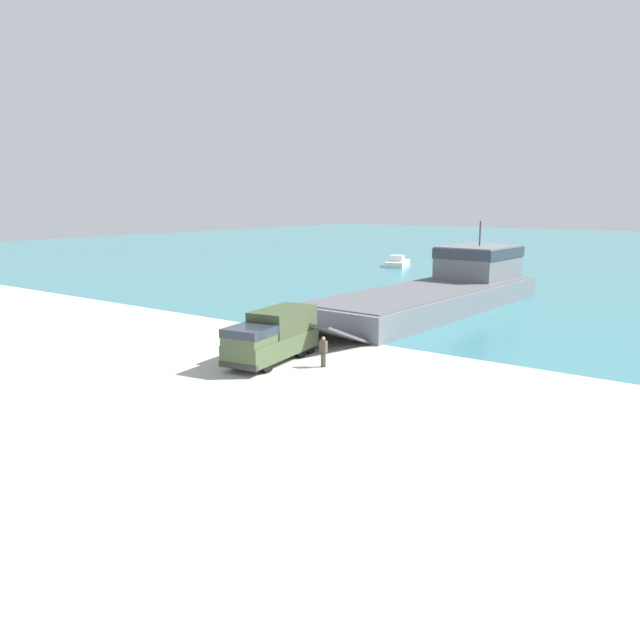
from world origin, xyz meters
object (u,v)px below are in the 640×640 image
(military_truck, at_px, (272,335))
(mooring_bollard, at_px, (292,326))
(moored_boat_b, at_px, (397,262))
(landing_craft, at_px, (444,287))
(soldier_on_ramp, at_px, (323,349))

(military_truck, relative_size, mooring_bollard, 8.50)
(military_truck, height_order, mooring_bollard, military_truck)
(military_truck, bearing_deg, moored_boat_b, -166.58)
(military_truck, bearing_deg, mooring_bollard, -157.55)
(mooring_bollard, bearing_deg, landing_craft, 76.49)
(mooring_bollard, bearing_deg, moored_boat_b, 110.43)
(landing_craft, xyz_separation_m, military_truck, (0.29, -24.16, -0.21))
(soldier_on_ramp, height_order, moored_boat_b, soldier_on_ramp)
(landing_craft, distance_m, moored_boat_b, 35.72)
(soldier_on_ramp, xyz_separation_m, mooring_bollard, (-7.59, 6.50, -0.56))
(military_truck, height_order, soldier_on_ramp, military_truck)
(military_truck, height_order, moored_boat_b, military_truck)
(soldier_on_ramp, height_order, mooring_bollard, soldier_on_ramp)
(moored_boat_b, relative_size, mooring_bollard, 8.24)
(landing_craft, relative_size, moored_boat_b, 4.55)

